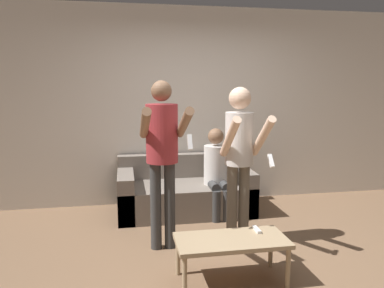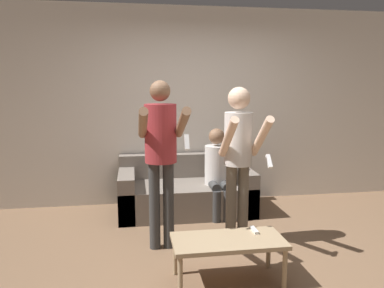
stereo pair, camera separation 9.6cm
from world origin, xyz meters
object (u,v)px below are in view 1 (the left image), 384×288
(person_standing_left, at_px, (162,146))
(person_standing_right, at_px, (240,149))
(couch, at_px, (184,193))
(person_seated, at_px, (217,169))
(coffee_table, at_px, (231,243))
(remote_on_table, at_px, (257,229))

(person_standing_left, height_order, person_standing_right, person_standing_left)
(couch, height_order, person_seated, person_seated)
(person_seated, bearing_deg, person_standing_left, -130.49)
(person_standing_left, bearing_deg, coffee_table, -55.80)
(person_standing_left, xyz_separation_m, person_standing_right, (0.79, 0.00, -0.06))
(person_seated, bearing_deg, couch, 152.69)
(couch, xyz_separation_m, person_seated, (0.38, -0.20, 0.35))
(couch, relative_size, coffee_table, 1.83)
(person_seated, xyz_separation_m, coffee_table, (-0.28, -1.64, -0.26))
(person_standing_left, bearing_deg, person_standing_right, 0.31)
(person_seated, relative_size, coffee_table, 1.18)
(person_standing_right, height_order, coffee_table, person_standing_right)
(person_seated, distance_m, remote_on_table, 1.53)
(person_standing_left, bearing_deg, remote_on_table, -38.58)
(coffee_table, xyz_separation_m, remote_on_table, (0.27, 0.12, 0.05))
(remote_on_table, bearing_deg, person_seated, 89.57)
(person_standing_left, relative_size, person_standing_right, 1.04)
(couch, distance_m, coffee_table, 1.84)
(person_standing_left, relative_size, coffee_table, 1.81)
(person_standing_left, height_order, person_seated, person_standing_left)
(person_standing_right, relative_size, person_seated, 1.47)
(couch, height_order, person_standing_left, person_standing_left)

